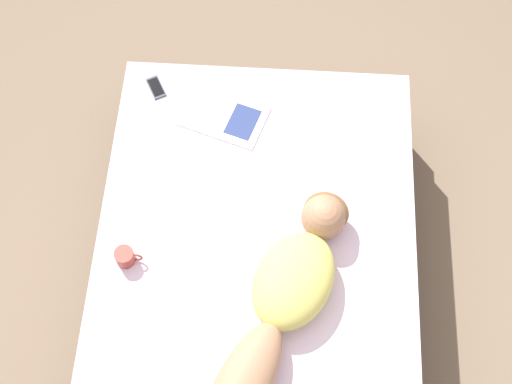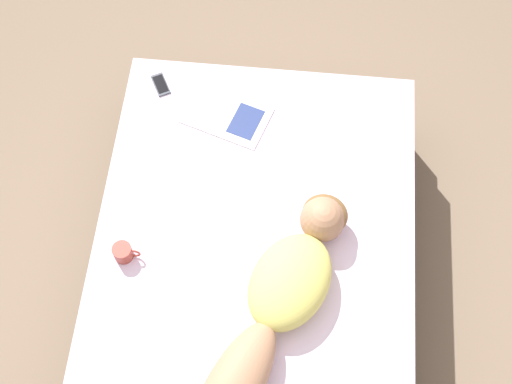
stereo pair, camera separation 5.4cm
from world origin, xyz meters
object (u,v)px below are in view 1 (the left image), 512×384
(open_magazine, at_px, (224,116))
(cell_phone, at_px, (156,87))
(coffee_mug, at_px, (126,256))
(person, at_px, (281,307))

(open_magazine, distance_m, cell_phone, 0.40)
(coffee_mug, xyz_separation_m, cell_phone, (0.02, 0.95, -0.04))
(open_magazine, relative_size, coffee_mug, 3.79)
(person, relative_size, cell_phone, 8.57)
(person, height_order, coffee_mug, person)
(coffee_mug, bearing_deg, open_magazine, 64.40)
(person, bearing_deg, coffee_mug, -174.51)
(open_magazine, bearing_deg, cell_phone, 175.44)
(open_magazine, distance_m, coffee_mug, 0.89)
(coffee_mug, height_order, cell_phone, coffee_mug)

